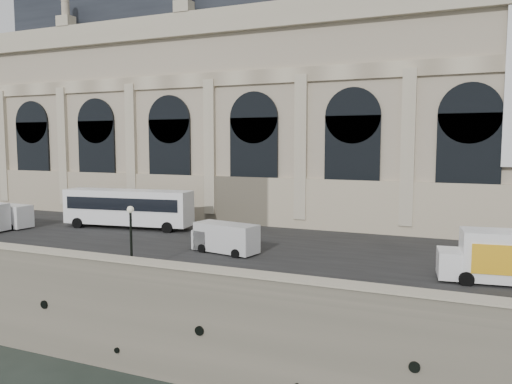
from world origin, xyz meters
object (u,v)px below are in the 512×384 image
Objects in this scene: van_c at (223,238)px; lamp_right at (131,240)px; box_truck at (512,258)px; bus_left at (128,207)px; van_b at (6,216)px.

lamp_right is at bearing -110.47° from van_c.
lamp_right is at bearing -163.36° from box_truck.
bus_left is at bearing 168.32° from box_truck.
van_c is at bearing -24.13° from bus_left.
van_b is 25.17m from van_c.
box_truck is at bearing -2.38° from van_c.
bus_left is at bearing 21.22° from van_b.
box_truck is at bearing -3.12° from van_b.
lamp_right is (-22.69, -6.78, 0.58)m from box_truck.
bus_left is 34.16m from box_truck.
box_truck is at bearing 16.64° from lamp_right.
lamp_right is (10.76, -13.70, 0.04)m from bus_left.
bus_left reaches higher than van_b.
bus_left is 2.46× the size of van_b.
bus_left is 1.61× the size of box_truck.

